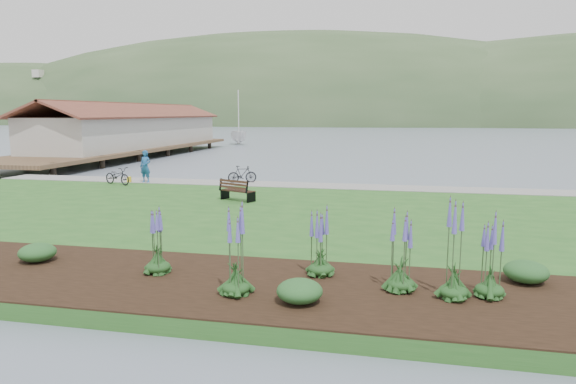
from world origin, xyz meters
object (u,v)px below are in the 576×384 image
person (145,164)px  bicycle_a (117,176)px  sailboat (239,145)px  park_bench (236,190)px

person → bicycle_a: person is taller
sailboat → person: bearing=-104.4°
bicycle_a → sailboat: size_ratio=0.08×
park_bench → bicycle_a: size_ratio=0.95×
park_bench → sailboat: sailboat is taller
person → bicycle_a: size_ratio=1.17×
park_bench → person: (-7.01, 4.82, 0.59)m
person → bicycle_a: 1.69m
person → sailboat: bearing=110.1°
bicycle_a → sailboat: sailboat is taller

